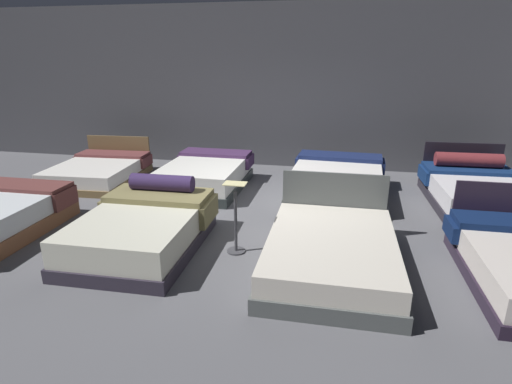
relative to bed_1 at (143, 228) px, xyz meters
name	(u,v)px	position (x,y,z in m)	size (l,w,h in m)	color
ground_plane	(256,216)	(1.23, 1.39, -0.29)	(18.00, 18.00, 0.02)	#5B5B60
showroom_back_wall	(285,88)	(1.23, 4.58, 1.47)	(18.00, 0.06, 3.50)	#47474C
bed_1	(143,228)	(0.00, 0.00, 0.00)	(1.55, 2.05, 0.81)	#2C2733
bed_2	(331,252)	(2.44, -0.10, -0.06)	(1.54, 2.19, 0.91)	#535756
bed_4	(99,171)	(-2.28, 2.67, -0.08)	(1.65, 2.09, 0.74)	brown
bed_5	(206,175)	(0.00, 2.62, -0.02)	(1.50, 2.05, 0.57)	#2A3030
bed_6	(337,181)	(2.47, 2.63, 0.00)	(1.75, 2.18, 0.61)	#515A55
bed_7	(476,190)	(4.81, 2.67, -0.02)	(1.59, 2.17, 0.88)	black
price_sign	(236,226)	(1.23, 0.11, 0.08)	(0.28, 0.24, 0.94)	#3F3F44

